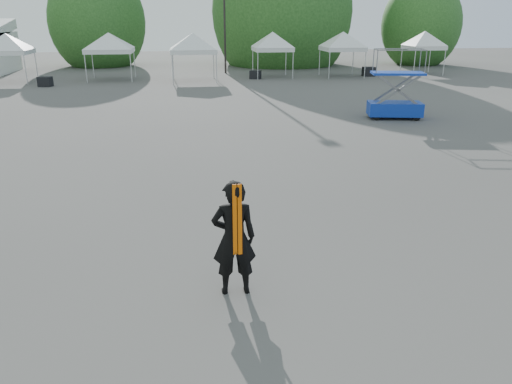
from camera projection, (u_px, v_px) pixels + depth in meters
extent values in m
plane|color=#474442|center=(217.00, 235.00, 10.74)|extent=(120.00, 120.00, 0.00)
cylinder|color=black|center=(224.00, 12.00, 39.41)|extent=(0.16, 0.16, 9.50)
cylinder|color=#382314|center=(101.00, 53.00, 46.58)|extent=(0.36, 0.36, 2.27)
ellipsoid|color=#224E1A|center=(97.00, 22.00, 45.65)|extent=(4.16, 4.16, 4.78)
cylinder|color=#382314|center=(281.00, 49.00, 47.88)|extent=(0.36, 0.36, 2.80)
ellipsoid|color=#224E1A|center=(282.00, 11.00, 46.72)|extent=(5.12, 5.12, 5.89)
cylinder|color=#382314|center=(418.00, 53.00, 47.90)|extent=(0.36, 0.36, 2.10)
ellipsoid|color=#224E1A|center=(421.00, 25.00, 47.03)|extent=(3.84, 3.84, 4.42)
cylinder|color=silver|center=(26.00, 70.00, 33.82)|extent=(0.06, 0.06, 2.00)
cylinder|color=silver|center=(36.00, 66.00, 36.39)|extent=(0.06, 0.06, 2.00)
cube|color=white|center=(8.00, 52.00, 34.56)|extent=(2.95, 2.95, 0.30)
pyramid|color=white|center=(5.00, 33.00, 34.14)|extent=(4.17, 4.17, 1.10)
cylinder|color=silver|center=(86.00, 68.00, 34.67)|extent=(0.06, 0.06, 2.00)
cylinder|color=silver|center=(131.00, 68.00, 35.09)|extent=(0.06, 0.06, 2.00)
cylinder|color=silver|center=(93.00, 64.00, 37.54)|extent=(0.06, 0.06, 2.00)
cylinder|color=silver|center=(135.00, 64.00, 37.96)|extent=(0.06, 0.06, 2.00)
cube|color=white|center=(110.00, 51.00, 35.96)|extent=(3.28, 3.28, 0.30)
pyramid|color=white|center=(108.00, 32.00, 35.54)|extent=(4.64, 4.64, 1.10)
cylinder|color=silver|center=(173.00, 69.00, 34.12)|extent=(0.06, 0.06, 2.00)
cylinder|color=silver|center=(216.00, 69.00, 34.53)|extent=(0.06, 0.06, 2.00)
cylinder|color=silver|center=(173.00, 65.00, 36.92)|extent=(0.06, 0.06, 2.00)
cylinder|color=silver|center=(214.00, 65.00, 37.33)|extent=(0.06, 0.06, 2.00)
cube|color=white|center=(193.00, 51.00, 35.36)|extent=(3.21, 3.21, 0.30)
pyramid|color=white|center=(193.00, 33.00, 34.94)|extent=(4.54, 4.54, 1.10)
cylinder|color=silver|center=(258.00, 66.00, 36.58)|extent=(0.06, 0.06, 2.00)
cylinder|color=silver|center=(293.00, 65.00, 36.94)|extent=(0.06, 0.06, 2.00)
cylinder|color=silver|center=(253.00, 62.00, 39.04)|extent=(0.06, 0.06, 2.00)
cylinder|color=silver|center=(286.00, 62.00, 39.40)|extent=(0.06, 0.06, 2.00)
cube|color=white|center=(273.00, 49.00, 37.63)|extent=(2.84, 2.84, 0.30)
pyramid|color=white|center=(273.00, 32.00, 37.21)|extent=(4.01, 4.01, 1.10)
cylinder|color=silver|center=(329.00, 65.00, 36.86)|extent=(0.06, 0.06, 2.00)
cylinder|color=silver|center=(365.00, 65.00, 37.23)|extent=(0.06, 0.06, 2.00)
cylinder|color=silver|center=(319.00, 62.00, 39.43)|extent=(0.06, 0.06, 2.00)
cylinder|color=silver|center=(353.00, 62.00, 39.81)|extent=(0.06, 0.06, 2.00)
cube|color=white|center=(342.00, 49.00, 37.97)|extent=(2.96, 2.96, 0.30)
pyramid|color=white|center=(343.00, 32.00, 37.55)|extent=(4.19, 4.19, 1.10)
cylinder|color=silver|center=(414.00, 63.00, 38.57)|extent=(0.06, 0.06, 2.00)
cylinder|color=silver|center=(444.00, 63.00, 38.91)|extent=(0.06, 0.06, 2.00)
cylinder|color=silver|center=(401.00, 60.00, 40.87)|extent=(0.06, 0.06, 2.00)
cylinder|color=silver|center=(429.00, 60.00, 41.21)|extent=(0.06, 0.06, 2.00)
cube|color=white|center=(424.00, 47.00, 39.53)|extent=(2.67, 2.67, 0.30)
pyramid|color=white|center=(425.00, 31.00, 39.11)|extent=(3.77, 3.77, 1.10)
imported|color=black|center=(234.00, 238.00, 8.21)|extent=(0.74, 0.49, 2.01)
cube|color=#F15F04|center=(235.00, 220.00, 7.89)|extent=(0.16, 0.03, 1.20)
cube|color=#0C2CA5|center=(395.00, 109.00, 22.79)|extent=(2.57, 1.66, 0.59)
cube|color=#0C2CA5|center=(398.00, 73.00, 22.26)|extent=(2.47, 1.59, 0.10)
cylinder|color=black|center=(376.00, 116.00, 22.47)|extent=(0.38, 0.22, 0.36)
cylinder|color=black|center=(416.00, 117.00, 22.36)|extent=(0.38, 0.22, 0.36)
cylinder|color=black|center=(373.00, 112.00, 23.40)|extent=(0.38, 0.22, 0.36)
cylinder|color=black|center=(411.00, 113.00, 23.29)|extent=(0.38, 0.22, 0.36)
cube|color=black|center=(45.00, 82.00, 33.10)|extent=(0.94, 0.79, 0.64)
cube|color=black|center=(255.00, 75.00, 37.13)|extent=(0.95, 0.86, 0.60)
cube|color=black|center=(369.00, 72.00, 38.81)|extent=(0.90, 0.71, 0.70)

